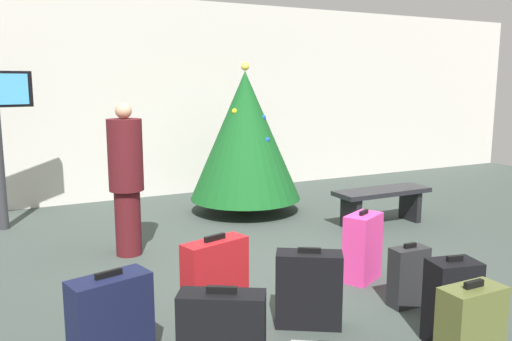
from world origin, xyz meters
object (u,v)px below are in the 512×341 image
(suitcase_0, at_px, (309,289))
(suitcase_8, at_px, (409,277))
(suitcase_3, at_px, (452,303))
(holiday_tree, at_px, (245,136))
(waiting_bench, at_px, (382,199))
(suitcase_6, at_px, (363,247))
(suitcase_7, at_px, (215,288))
(traveller_0, at_px, (126,176))
(suitcase_5, at_px, (111,323))

(suitcase_0, height_order, suitcase_8, suitcase_0)
(suitcase_3, xyz_separation_m, suitcase_8, (0.19, 0.64, -0.06))
(holiday_tree, distance_m, waiting_bench, 2.09)
(suitcase_6, height_order, suitcase_7, suitcase_7)
(waiting_bench, xyz_separation_m, suitcase_3, (-1.69, -2.75, -0.04))
(waiting_bench, height_order, suitcase_8, suitcase_8)
(waiting_bench, xyz_separation_m, traveller_0, (-3.28, 0.30, 0.52))
(traveller_0, height_order, suitcase_8, traveller_0)
(suitcase_3, distance_m, suitcase_6, 1.30)
(holiday_tree, relative_size, suitcase_5, 3.18)
(traveller_0, xyz_separation_m, suitcase_8, (1.79, -2.40, -0.62))
(suitcase_3, relative_size, suitcase_6, 0.97)
(holiday_tree, height_order, waiting_bench, holiday_tree)
(suitcase_3, relative_size, suitcase_5, 0.98)
(holiday_tree, height_order, suitcase_3, holiday_tree)
(suitcase_6, bearing_deg, suitcase_3, -99.49)
(suitcase_0, relative_size, suitcase_3, 0.94)
(traveller_0, bearing_deg, suitcase_0, -70.17)
(waiting_bench, bearing_deg, suitcase_3, -121.55)
(holiday_tree, xyz_separation_m, suitcase_6, (-0.16, -2.90, -0.80))
(suitcase_0, bearing_deg, suitcase_5, 178.02)
(holiday_tree, bearing_deg, suitcase_5, -127.45)
(suitcase_0, bearing_deg, waiting_bench, 39.80)
(suitcase_6, bearing_deg, suitcase_0, -149.47)
(suitcase_5, bearing_deg, suitcase_0, -1.98)
(suitcase_3, relative_size, suitcase_7, 0.86)
(suitcase_0, bearing_deg, suitcase_6, 30.53)
(traveller_0, xyz_separation_m, suitcase_3, (1.60, -3.04, -0.56))
(traveller_0, height_order, suitcase_3, traveller_0)
(suitcase_6, bearing_deg, suitcase_7, -166.95)
(suitcase_8, bearing_deg, suitcase_5, 177.13)
(traveller_0, distance_m, suitcase_7, 2.21)
(holiday_tree, bearing_deg, suitcase_8, -92.92)
(suitcase_6, xyz_separation_m, suitcase_7, (-1.67, -0.39, 0.04))
(suitcase_0, xyz_separation_m, suitcase_3, (0.76, -0.71, 0.02))
(suitcase_3, bearing_deg, suitcase_8, 73.20)
(suitcase_0, bearing_deg, traveller_0, 109.83)
(waiting_bench, height_order, suitcase_5, suitcase_5)
(traveller_0, xyz_separation_m, suitcase_7, (0.14, -2.15, -0.50))
(suitcase_6, height_order, suitcase_8, suitcase_6)
(holiday_tree, xyz_separation_m, traveller_0, (-1.97, -1.14, -0.25))
(suitcase_5, distance_m, suitcase_7, 0.80)
(suitcase_5, bearing_deg, waiting_bench, 26.76)
(waiting_bench, bearing_deg, holiday_tree, 132.34)
(waiting_bench, xyz_separation_m, suitcase_0, (-2.44, -2.04, -0.06))
(holiday_tree, distance_m, suitcase_5, 4.39)
(suitcase_3, xyz_separation_m, suitcase_5, (-2.25, 0.76, 0.01))
(waiting_bench, height_order, traveller_0, traveller_0)
(waiting_bench, distance_m, suitcase_5, 4.41)
(suitcase_8, bearing_deg, suitcase_3, -106.80)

